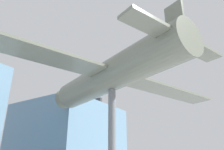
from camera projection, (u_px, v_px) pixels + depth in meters
glass_pavilion_right at (68, 143)px, 26.34m from camera, size 10.89×10.27×9.20m
support_pylon_central at (112, 140)px, 13.33m from camera, size 0.49×0.49×6.48m
suspended_airplane at (110, 76)px, 15.17m from camera, size 21.30×14.10×3.44m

